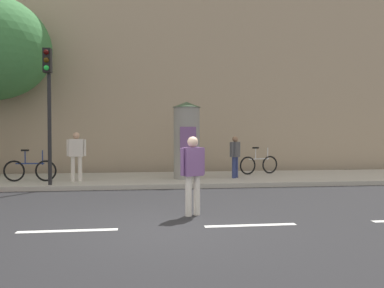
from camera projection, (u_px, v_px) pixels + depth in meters
ground_plane at (162, 228)px, 7.11m from camera, size 80.00×80.00×0.00m
sidewalk_curb at (154, 179)px, 14.05m from camera, size 36.00×4.00×0.15m
lane_markings at (162, 228)px, 7.11m from camera, size 25.80×0.16×0.01m
building_backdrop at (152, 71)px, 18.88m from camera, size 36.00×5.00×9.78m
traffic_light at (48, 94)px, 11.83m from camera, size 0.24×0.45×4.26m
poster_column at (187, 140)px, 13.72m from camera, size 1.04×1.04×2.78m
pedestrian_in_dark_shirt at (193, 169)px, 8.17m from camera, size 0.56×0.38×1.71m
pedestrian_near_pole at (76, 152)px, 12.92m from camera, size 0.65×0.38×1.67m
pedestrian_with_bag at (235, 154)px, 13.90m from camera, size 0.44×0.51×1.53m
bicycle_leaning at (30, 170)px, 12.86m from camera, size 1.77×0.15×1.09m
bicycle_upright at (259, 164)px, 15.24m from camera, size 1.71×0.56×1.09m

